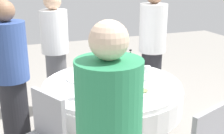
{
  "coord_description": "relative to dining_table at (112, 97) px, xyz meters",
  "views": [
    {
      "loc": [
        -0.95,
        -2.52,
        1.79
      ],
      "look_at": [
        0.0,
        0.0,
        0.9
      ],
      "focal_mm": 47.19,
      "sensor_mm": 36.0,
      "label": 1
    }
  ],
  "objects": [
    {
      "name": "folded_napkin",
      "position": [
        0.45,
        0.3,
        0.16
      ],
      "size": [
        0.17,
        0.17,
        0.02
      ],
      "primitive_type": "cube",
      "rotation": [
        0.0,
        0.0,
        0.2
      ],
      "color": "white",
      "rests_on": "dining_table"
    },
    {
      "name": "plate_mid",
      "position": [
        0.16,
        -0.33,
        0.16
      ],
      "size": [
        0.25,
        0.25,
        0.04
      ],
      "color": "white",
      "rests_on": "dining_table"
    },
    {
      "name": "wine_glass_near",
      "position": [
        0.35,
        -0.06,
        0.25
      ],
      "size": [
        0.06,
        0.06,
        0.15
      ],
      "color": "white",
      "rests_on": "dining_table"
    },
    {
      "name": "wine_glass_right",
      "position": [
        -0.39,
        -0.26,
        0.25
      ],
      "size": [
        0.07,
        0.07,
        0.15
      ],
      "color": "white",
      "rests_on": "dining_table"
    },
    {
      "name": "bottle_clear_far",
      "position": [
        -0.18,
        -0.34,
        0.27
      ],
      "size": [
        0.06,
        0.06,
        0.26
      ],
      "color": "silver",
      "rests_on": "dining_table"
    },
    {
      "name": "bottle_brown_rear",
      "position": [
        0.01,
        0.11,
        0.28
      ],
      "size": [
        0.07,
        0.07,
        0.28
      ],
      "color": "#593314",
      "rests_on": "dining_table"
    },
    {
      "name": "bottle_green_left",
      "position": [
        0.25,
        0.12,
        0.28
      ],
      "size": [
        0.06,
        0.06,
        0.28
      ],
      "color": "#2D6B38",
      "rests_on": "dining_table"
    },
    {
      "name": "person_left",
      "position": [
        -0.35,
        1.09,
        0.22
      ],
      "size": [
        0.34,
        0.34,
        1.55
      ],
      "rotation": [
        0.0,
        0.0,
        0.32
      ],
      "color": "slate",
      "rests_on": "ground_plane"
    },
    {
      "name": "dining_table",
      "position": [
        0.0,
        0.0,
        0.0
      ],
      "size": [
        1.38,
        1.38,
        0.74
      ],
      "color": "white",
      "rests_on": "ground_plane"
    },
    {
      "name": "fork_far",
      "position": [
        -0.22,
        -0.11,
        0.15
      ],
      "size": [
        0.16,
        0.12,
        0.0
      ],
      "primitive_type": "cube",
      "rotation": [
        0.0,
        0.0,
        0.61
      ],
      "color": "silver",
      "rests_on": "dining_table"
    },
    {
      "name": "fork_rear",
      "position": [
        0.2,
        0.37,
        0.15
      ],
      "size": [
        0.18,
        0.04,
        0.0
      ],
      "primitive_type": "cube",
      "rotation": [
        0.0,
        0.0,
        3.28
      ],
      "color": "silver",
      "rests_on": "dining_table"
    },
    {
      "name": "person_far",
      "position": [
        0.81,
        0.69,
        0.25
      ],
      "size": [
        0.34,
        0.34,
        1.61
      ],
      "rotation": [
        0.0,
        0.0,
        -0.86
      ],
      "color": "#26262B",
      "rests_on": "ground_plane"
    },
    {
      "name": "plate_west",
      "position": [
        -0.28,
        0.2,
        0.16
      ],
      "size": [
        0.26,
        0.26,
        0.04
      ],
      "color": "white",
      "rests_on": "dining_table"
    },
    {
      "name": "wine_glass_north",
      "position": [
        -0.09,
        -0.01,
        0.27
      ],
      "size": [
        0.07,
        0.07,
        0.17
      ],
      "color": "white",
      "rests_on": "dining_table"
    },
    {
      "name": "knife_near",
      "position": [
        0.17,
        -0.02,
        0.15
      ],
      "size": [
        0.17,
        0.09,
        0.0
      ],
      "primitive_type": "cube",
      "rotation": [
        0.0,
        0.0,
        0.46
      ],
      "color": "silver",
      "rests_on": "dining_table"
    },
    {
      "name": "person_near",
      "position": [
        -0.92,
        0.26,
        0.21
      ],
      "size": [
        0.34,
        0.34,
        1.55
      ],
      "rotation": [
        0.0,
        0.0,
        1.29
      ],
      "color": "#26262B",
      "rests_on": "ground_plane"
    }
  ]
}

